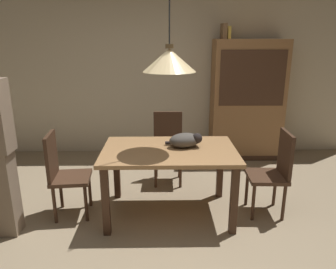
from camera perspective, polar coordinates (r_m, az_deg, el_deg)
The scene contains 11 objects.
ground at distance 3.22m, azimuth 0.13°, elevation -18.63°, with size 10.00×10.00×0.00m, color #998466.
back_wall at distance 5.29m, azimuth -0.44°, elevation 12.29°, with size 6.40×0.10×2.90m, color beige.
dining_table at distance 3.39m, azimuth 0.22°, elevation -4.23°, with size 1.40×0.90×0.75m.
chair_far_back at distance 4.27m, azimuth -0.02°, elevation -1.71°, with size 0.40×0.40×0.93m.
chair_left_side at distance 3.60m, azimuth -18.16°, elevation -6.22°, with size 0.44×0.44×0.93m.
chair_right_side at distance 3.64m, azimuth 18.35°, elevation -5.94°, with size 0.42×0.42×0.93m.
cat_sleeping at distance 3.41m, azimuth 3.20°, elevation -0.98°, with size 0.40×0.30×0.16m.
pendant_lamp at distance 3.17m, azimuth 0.24°, elevation 13.11°, with size 0.52×0.52×1.30m.
hutch_bookcase at distance 5.21m, azimuth 13.83°, elevation 5.51°, with size 1.12×0.45×1.85m.
book_brown_thick at distance 5.03m, azimuth 9.87°, elevation 17.64°, with size 0.06×0.24×0.22m, color brown.
book_yellow_short at distance 5.04m, azimuth 10.66°, elevation 17.37°, with size 0.04×0.20×0.18m, color gold.
Camera 1 is at (-0.05, -2.62, 1.87)m, focal length 34.33 mm.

